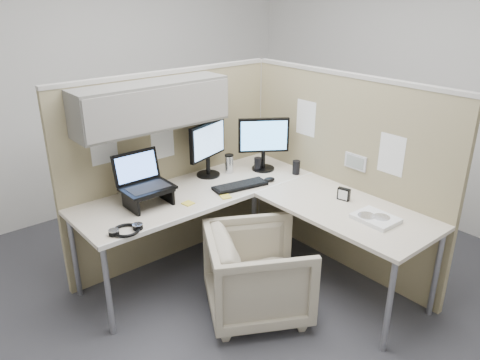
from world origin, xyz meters
TOP-DOWN VIEW (x-y plane):
  - ground at (0.00, 0.00)m, footprint 4.50×4.50m
  - partition_back at (-0.22, 0.83)m, footprint 2.00×0.36m
  - partition_right at (0.90, -0.07)m, footprint 0.07×2.03m
  - desk at (0.12, 0.13)m, footprint 2.00×1.98m
  - office_chair at (-0.11, -0.21)m, footprint 0.91×0.92m
  - monitor_left at (0.14, 0.73)m, footprint 0.43×0.20m
  - monitor_right at (0.60, 0.53)m, footprint 0.38×0.28m
  - laptop_station at (-0.55, 0.56)m, footprint 0.36×0.31m
  - keyboard at (0.19, 0.35)m, footprint 0.47×0.23m
  - mouse at (0.45, 0.29)m, footprint 0.11×0.09m
  - travel_mug at (0.32, 0.66)m, footprint 0.08×0.08m
  - soda_can_green at (0.75, 0.27)m, footprint 0.07×0.07m
  - soda_can_silver at (0.55, 0.54)m, footprint 0.07×0.07m
  - sticky_note_b at (-0.02, 0.28)m, footprint 0.09×0.09m
  - sticky_note_a at (-0.31, 0.36)m, footprint 0.09×0.09m
  - headphones at (-0.87, 0.26)m, footprint 0.23×0.21m
  - paper_stack at (0.54, -0.69)m, footprint 0.23×0.29m
  - desk_clock at (0.64, -0.34)m, footprint 0.06×0.10m

SIDE VIEW (x-z plane):
  - ground at x=0.00m, z-range 0.00..0.00m
  - office_chair at x=-0.11m, z-range 0.00..0.71m
  - desk at x=0.12m, z-range 0.32..1.05m
  - sticky_note_b at x=-0.02m, z-range 0.73..0.74m
  - sticky_note_a at x=-0.31m, z-range 0.73..0.74m
  - keyboard at x=0.19m, z-range 0.73..0.75m
  - headphones at x=-0.87m, z-range 0.73..0.76m
  - paper_stack at x=0.54m, z-range 0.73..0.76m
  - mouse at x=0.45m, z-range 0.73..0.77m
  - desk_clock at x=0.64m, z-range 0.73..0.82m
  - soda_can_green at x=0.75m, z-range 0.73..0.85m
  - soda_can_silver at x=0.55m, z-range 0.73..0.85m
  - travel_mug at x=0.32m, z-range 0.73..0.89m
  - partition_right at x=0.90m, z-range 0.00..1.63m
  - laptop_station at x=-0.55m, z-range 0.69..1.07m
  - monitor_left at x=0.14m, z-range 0.77..1.24m
  - monitor_right at x=0.60m, z-range 0.77..1.24m
  - partition_back at x=-0.22m, z-range 0.28..1.91m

